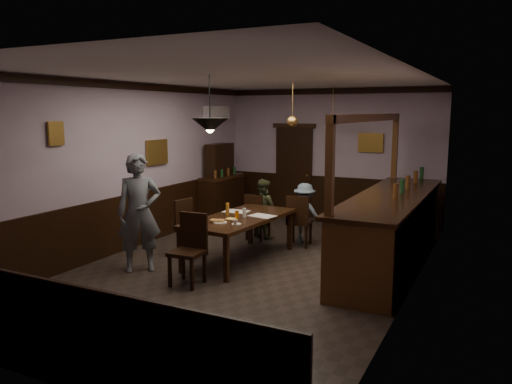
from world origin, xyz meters
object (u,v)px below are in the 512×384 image
Objects in this scene: chair_far_right at (299,219)px; person_standing at (139,213)px; person_seated_left at (263,208)px; pendant_brass_far at (333,120)px; sideboard at (221,190)px; chair_near at (190,246)px; soda_can at (237,215)px; pendant_iron at (210,125)px; chair_side at (189,225)px; dining_table at (240,220)px; chair_far_left at (256,215)px; coffee_cup at (235,222)px; bar_counter at (391,228)px; person_seated_right at (305,214)px; pendant_brass_mid at (292,121)px.

person_standing is (-1.70, -2.40, 0.39)m from chair_far_right.
pendant_brass_far reaches higher than person_seated_left.
chair_near is at bearing -65.47° from sideboard.
soda_can is at bearing -101.09° from pendant_brass_far.
pendant_iron is (-0.08, -0.67, 1.46)m from soda_can.
person_seated_left is (0.81, 2.75, -0.34)m from person_standing.
chair_far_right is at bearing -38.63° from chair_side.
person_standing reaches higher than dining_table.
chair_far_left is 2.00m from coffee_cup.
person_seated_left is at bearing 32.07° from person_standing.
pendant_brass_far reaches higher than bar_counter.
pendant_iron is (0.29, -2.10, 1.77)m from chair_far_left.
person_seated_right is 1.37× the size of pendant_iron.
pendant_iron is (1.84, -3.40, 1.57)m from sideboard.
soda_can is (-0.55, -1.64, 0.23)m from person_seated_right.
coffee_cup is at bearing -56.19° from sideboard.
bar_counter reaches higher than person_standing.
pendant_brass_far is at bearing 25.23° from person_standing.
person_seated_right is 2.93m from pendant_iron.
pendant_iron reaches higher than bar_counter.
person_standing reaches higher than chair_far_right.
chair_far_left is 0.49× the size of person_standing.
sideboard is at bearing 149.24° from pendant_brass_mid.
chair_far_left is at bearing 97.95° from pendant_iron.
person_standing reaches higher than sideboard.
soda_can is 3.44m from pendant_brass_far.
pendant_iron is at bearing 66.00° from chair_far_right.
chair_far_right is 8.05× the size of soda_can.
soda_can is 0.07× the size of sideboard.
dining_table is at bearing -53.94° from sideboard.
pendant_iron is (-2.37, -1.67, 1.65)m from bar_counter.
person_seated_left reaches higher than chair_far_left.
chair_side is 2.60m from pendant_brass_mid.
sideboard is at bearing 111.22° from chair_near.
pendant_brass_far is (-1.69, 2.04, 1.68)m from bar_counter.
person_standing is at bearing 47.67° from chair_far_right.
person_standing reaches higher than soda_can.
coffee_cup is (1.18, -0.46, 0.26)m from chair_side.
person_seated_left is 0.90m from person_seated_right.
soda_can is 0.15× the size of pendant_brass_mid.
pendant_brass_far reaches higher than person_seated_right.
chair_far_left is 2.60m from pendant_brass_far.
pendant_brass_far is (1.56, 3.04, 1.76)m from chair_side.
person_standing is 4.66m from pendant_brass_far.
pendant_iron and pendant_brass_far have the same top height.
chair_far_right reaches higher than soda_can.
sideboard is at bearing -12.19° from person_seated_left.
soda_can is at bearing -83.02° from dining_table.
pendant_brass_mid is (0.41, 1.23, 1.61)m from dining_table.
pendant_iron is (-0.62, -2.03, 1.74)m from chair_far_right.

